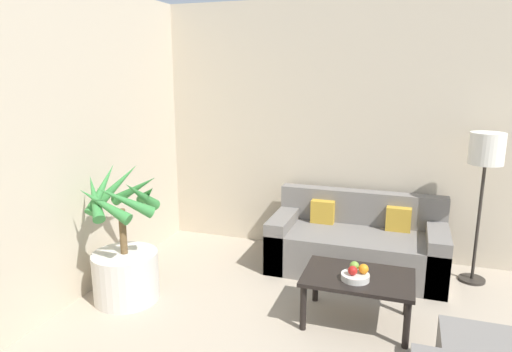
% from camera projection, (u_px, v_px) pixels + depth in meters
% --- Properties ---
extents(wall_back, '(7.72, 0.06, 2.70)m').
position_uv_depth(wall_back, '(451.00, 135.00, 4.52)').
color(wall_back, beige).
rests_on(wall_back, ground_plane).
extents(potted_palm, '(0.71, 0.72, 1.20)m').
position_uv_depth(potted_palm, '(125.00, 258.00, 3.95)').
color(potted_palm, beige).
rests_on(potted_palm, ground_plane).
extents(sofa_loveseat, '(1.69, 0.80, 0.75)m').
position_uv_depth(sofa_loveseat, '(357.00, 245.00, 4.58)').
color(sofa_loveseat, slate).
rests_on(sofa_loveseat, ground_plane).
extents(floor_lamp, '(0.30, 0.30, 1.43)m').
position_uv_depth(floor_lamp, '(486.00, 158.00, 4.11)').
color(floor_lamp, '#2D2823').
rests_on(floor_lamp, ground_plane).
extents(coffee_table, '(0.85, 0.57, 0.40)m').
position_uv_depth(coffee_table, '(358.00, 282.00, 3.59)').
color(coffee_table, black).
rests_on(coffee_table, ground_plane).
extents(fruit_bowl, '(0.22, 0.22, 0.05)m').
position_uv_depth(fruit_bowl, '(355.00, 277.00, 3.50)').
color(fruit_bowl, beige).
rests_on(fruit_bowl, coffee_table).
extents(apple_red, '(0.07, 0.07, 0.07)m').
position_uv_depth(apple_red, '(353.00, 271.00, 3.47)').
color(apple_red, red).
rests_on(apple_red, fruit_bowl).
extents(apple_green, '(0.07, 0.07, 0.07)m').
position_uv_depth(apple_green, '(354.00, 266.00, 3.55)').
color(apple_green, olive).
rests_on(apple_green, fruit_bowl).
extents(orange_fruit, '(0.08, 0.08, 0.08)m').
position_uv_depth(orange_fruit, '(364.00, 269.00, 3.49)').
color(orange_fruit, orange).
rests_on(orange_fruit, fruit_bowl).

